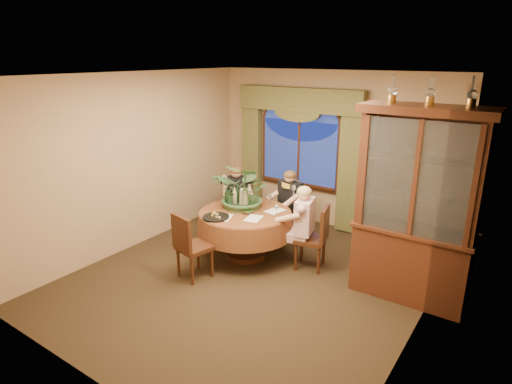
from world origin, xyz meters
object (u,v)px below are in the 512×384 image
Objects in this scene: stoneware_vase at (244,198)px; wine_bottle_2 at (230,201)px; chair_back at (242,204)px; centerpiece_plant at (245,169)px; wine_bottle_1 at (237,195)px; oil_lamp_center at (431,90)px; wine_bottle_0 at (227,198)px; china_cabinet at (416,207)px; chair_right at (311,237)px; chair_front_left at (194,246)px; person_pink at (304,227)px; person_scarf at (290,206)px; oil_lamp_right at (473,92)px; dining_table at (245,234)px; oil_lamp_left at (393,89)px; wine_bottle_3 at (235,197)px; chair_back_right at (285,210)px; person_back at (236,200)px; olive_bowl at (247,212)px.

wine_bottle_2 is (-0.05, -0.29, 0.02)m from stoneware_vase.
stoneware_vase is (0.54, -0.68, 0.41)m from chair_back.
centerpiece_plant reaches higher than wine_bottle_1.
oil_lamp_center is 1.03× the size of wine_bottle_0.
stoneware_vase is at bearing -178.43° from china_cabinet.
chair_front_left is (-1.22, -1.18, 0.00)m from chair_right.
person_pink reaches higher than person_scarf.
person_pink is at bearing -179.26° from oil_lamp_right.
person_scarf reaches higher than dining_table.
oil_lamp_left reaches higher than wine_bottle_3.
chair_back is at bearing 168.92° from oil_lamp_center.
centerpiece_plant is 3.27× the size of wine_bottle_1.
wine_bottle_2 reaches higher than dining_table.
centerpiece_plant is at bearing -178.15° from china_cabinet.
chair_back_right is 2.91× the size of wine_bottle_3.
oil_lamp_right is 0.28× the size of person_back.
oil_lamp_center is at bearing 7.68° from wine_bottle_2.
person_back is (-0.48, 1.63, 0.13)m from chair_front_left.
china_cabinet is 2.69m from wine_bottle_2.
wine_bottle_1 is (-1.19, -0.04, 0.29)m from person_pink.
stoneware_vase is at bearing 89.33° from chair_back.
oil_lamp_center is 0.35× the size of chair_back_right.
dining_table is at bearing 90.00° from person_pink.
oil_lamp_right is at bearing 131.15° from chair_back.
chair_back is at bearing 129.65° from centerpiece_plant.
chair_front_left is at bearing -82.09° from wine_bottle_0.
dining_table is 3.67m from oil_lamp_right.
stoneware_vase is (-1.16, -0.07, 0.41)m from chair_right.
chair_right is 1.34m from wine_bottle_2.
oil_lamp_center is at bearing 0.00° from china_cabinet.
oil_lamp_right is 4.13m from person_back.
person_back reaches higher than wine_bottle_3.
oil_lamp_right is 3.39m from olive_bowl.
stoneware_vase is at bearing -178.65° from oil_lamp_right.
oil_lamp_right is at bearing 5.97° from olive_bowl.
wine_bottle_1 is (-0.13, 0.00, 0.02)m from stoneware_vase.
chair_back_right is 0.83m from chair_back.
person_scarf is at bearing 162.66° from china_cabinet.
olive_bowl is 0.51× the size of wine_bottle_0.
oil_lamp_center is 1.17× the size of stoneware_vase.
centerpiece_plant is (-2.12, -0.08, -1.28)m from oil_lamp_left.
chair_back_right is 0.88m from person_back.
wine_bottle_1 and wine_bottle_3 have the same top height.
person_back is at bearing 119.21° from chair_front_left.
person_back reaches higher than stoneware_vase.
dining_table is 1.11m from chair_back.
stoneware_vase is 1.74× the size of olive_bowl.
dining_table is 0.64m from wine_bottle_0.
chair_front_left is 0.89× the size of centerpiece_plant.
oil_lamp_left is at bearing 174.37° from person_scarf.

